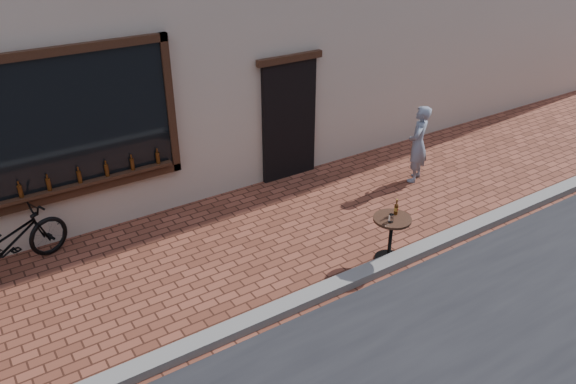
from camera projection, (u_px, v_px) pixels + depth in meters
ground at (312, 312)px, 7.27m from camera, size 90.00×90.00×0.00m
kerb at (303, 300)px, 7.39m from camera, size 90.00×0.25×0.12m
cargo_bicycle at (5, 245)px, 7.78m from camera, size 2.13×1.23×1.01m
bistro_table at (391, 230)px, 8.08m from camera, size 0.55×0.55×0.94m
pedestrian at (418, 144)px, 10.23m from camera, size 0.63×0.57×1.45m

